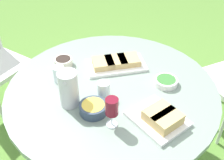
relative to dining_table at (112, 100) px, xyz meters
name	(u,v)px	position (x,y,z in m)	size (l,w,h in m)	color
dining_table	(112,100)	(0.00, 0.00, 0.00)	(1.28, 1.28, 0.74)	#4C4C51
water_pitcher	(69,89)	(0.17, -0.21, 0.21)	(0.12, 0.11, 0.21)	silver
wine_glass	(112,108)	(0.30, 0.04, 0.22)	(0.07, 0.07, 0.18)	silver
platter_bread_main	(116,63)	(-0.22, -0.01, 0.13)	(0.32, 0.43, 0.06)	white
platter_charcuterie	(160,118)	(0.24, 0.29, 0.13)	(0.37, 0.37, 0.08)	white
bowl_fries	(93,108)	(0.22, -0.07, 0.13)	(0.15, 0.15, 0.06)	#334256
bowl_salad	(166,81)	(-0.08, 0.32, 0.12)	(0.14, 0.14, 0.04)	white
bowl_olives	(63,61)	(-0.19, -0.35, 0.13)	(0.12, 0.12, 0.05)	beige
cup_water_near	(104,90)	(0.08, -0.04, 0.15)	(0.07, 0.07, 0.10)	silver
cup_water_far	(59,74)	(-0.02, -0.33, 0.15)	(0.07, 0.07, 0.11)	silver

